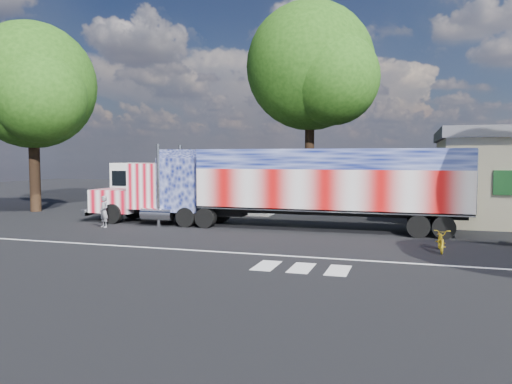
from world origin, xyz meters
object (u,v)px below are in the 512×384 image
(coach_bus, at_px, (193,187))
(tree_w_a, at_px, (33,86))
(tree_n_mid, at_px, (312,67))
(woman, at_px, (104,212))
(semi_truck, at_px, (280,185))
(bicycle, at_px, (441,240))

(coach_bus, relative_size, tree_w_a, 0.89)
(tree_w_a, bearing_deg, tree_n_mid, 30.49)
(coach_bus, relative_size, tree_n_mid, 0.73)
(woman, bearing_deg, semi_truck, 40.59)
(coach_bus, xyz_separation_m, bicycle, (15.00, -10.09, -1.23))
(tree_n_mid, bearing_deg, tree_w_a, -149.51)
(tree_w_a, bearing_deg, bicycle, -15.90)
(coach_bus, relative_size, woman, 6.77)
(woman, relative_size, tree_w_a, 0.13)
(coach_bus, bearing_deg, semi_truck, -37.18)
(bicycle, bearing_deg, tree_n_mid, 114.51)
(tree_w_a, bearing_deg, semi_truck, -8.80)
(semi_truck, bearing_deg, tree_w_a, 171.20)
(tree_w_a, height_order, tree_n_mid, tree_n_mid)
(coach_bus, bearing_deg, tree_w_a, -163.62)
(tree_n_mid, bearing_deg, bicycle, -63.76)
(semi_truck, bearing_deg, coach_bus, 142.82)
(semi_truck, xyz_separation_m, tree_w_a, (-17.53, 2.71, 6.08))
(tree_w_a, distance_m, tree_n_mid, 19.48)
(semi_truck, relative_size, tree_w_a, 1.62)
(semi_truck, bearing_deg, woman, -164.17)
(woman, height_order, bicycle, woman)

